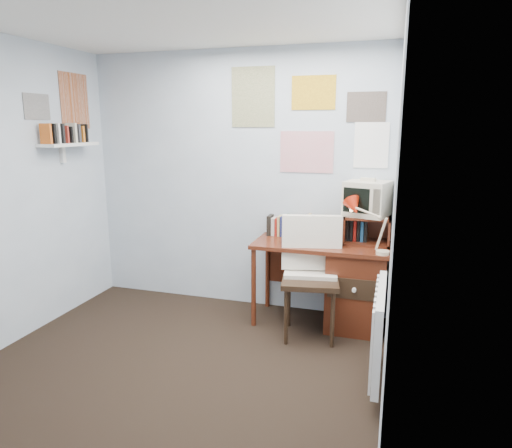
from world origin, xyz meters
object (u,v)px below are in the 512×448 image
at_px(radiator, 379,330).
at_px(desk_chair, 310,281).
at_px(crt_tv, 367,197).
at_px(wall_shelf, 69,144).
at_px(desk_lamp, 384,231).
at_px(tv_riser, 367,230).
at_px(desk, 350,284).

bearing_deg(radiator, desk_chair, 133.62).
bearing_deg(crt_tv, wall_shelf, -153.47).
bearing_deg(wall_shelf, radiator, -10.89).
bearing_deg(desk_lamp, wall_shelf, 175.72).
distance_m(tv_riser, radiator, 1.15).
xyz_separation_m(desk_lamp, wall_shelf, (-2.84, -0.17, 0.66)).
bearing_deg(desk_chair, tv_riser, 34.92).
bearing_deg(desk_lamp, crt_tv, 107.79).
height_order(radiator, wall_shelf, wall_shelf).
height_order(tv_riser, crt_tv, crt_tv).
relative_size(crt_tv, wall_shelf, 0.57).
relative_size(desk, radiator, 1.50).
height_order(desk_chair, wall_shelf, wall_shelf).
relative_size(desk_lamp, crt_tv, 1.12).
relative_size(desk_chair, crt_tv, 2.85).
height_order(tv_riser, wall_shelf, wall_shelf).
relative_size(desk, tv_riser, 3.00).
height_order(desk_lamp, tv_riser, desk_lamp).
relative_size(crt_tv, radiator, 0.44).
bearing_deg(desk_lamp, tv_riser, 107.25).
bearing_deg(desk, desk_chair, -135.23).
distance_m(desk, tv_riser, 0.51).
bearing_deg(radiator, tv_riser, 99.28).
relative_size(desk, crt_tv, 3.39).
xyz_separation_m(desk_lamp, tv_riser, (-0.15, 0.32, -0.07)).
xyz_separation_m(crt_tv, wall_shelf, (-2.68, -0.51, 0.44)).
relative_size(desk_chair, wall_shelf, 1.62).
distance_m(desk, desk_chair, 0.44).
distance_m(desk, crt_tv, 0.79).
bearing_deg(crt_tv, radiator, -64.44).
distance_m(desk, radiator, 0.97).
height_order(desk, radiator, desk).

